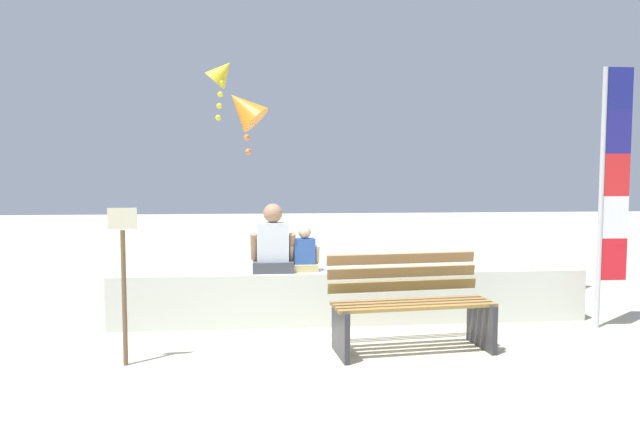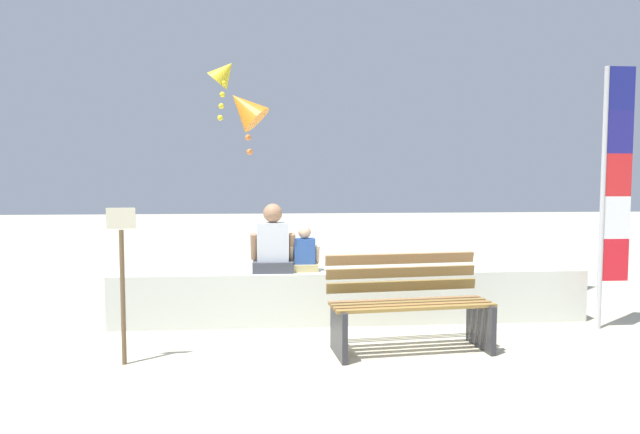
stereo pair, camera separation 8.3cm
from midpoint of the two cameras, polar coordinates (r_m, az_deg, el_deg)
The scene contains 9 objects.
ground_plane at distance 5.20m, azimuth 5.72°, elevation -14.16°, with size 40.00×40.00×0.00m, color #BFB89B.
seawall_ledge at distance 6.45m, azimuth 3.51°, elevation -7.89°, with size 5.27×0.57×0.58m, color beige.
park_bench at distance 5.43m, azimuth 9.40°, elevation -8.93°, with size 1.55×0.75×0.88m.
person_adult at distance 6.25m, azimuth -4.41°, elevation -2.85°, with size 0.49×0.36×0.75m.
person_child at distance 6.28m, azimuth -1.19°, elevation -3.70°, with size 0.33×0.24×0.51m.
flag_banner at distance 6.72m, azimuth 27.78°, elevation 2.90°, with size 0.34×0.05×2.78m.
kite_yellow at distance 8.81m, azimuth -9.39°, elevation 14.17°, with size 0.55×0.65×1.02m.
kite_orange at distance 7.27m, azimuth -7.29°, elevation 10.87°, with size 0.67×0.59×0.89m.
sign_post at distance 5.14m, azimuth -18.95°, elevation -5.37°, with size 0.24×0.04×1.36m.
Camera 2 is at (-0.86, -4.86, 1.63)m, focal length 31.61 mm.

